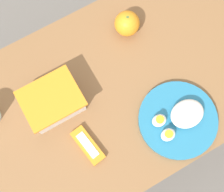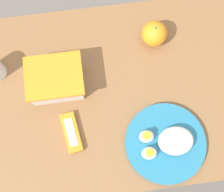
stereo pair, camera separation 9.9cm
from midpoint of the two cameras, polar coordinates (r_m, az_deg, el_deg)
ground_plane at (r=1.72m, az=1.34°, el=-6.12°), size 10.00×10.00×0.00m
table at (r=1.12m, az=2.06°, el=-1.22°), size 1.24×0.64×0.71m
food_container at (r=1.00m, az=-7.51°, el=2.33°), size 0.18×0.14×0.09m
orange_fruit at (r=1.07m, az=10.39°, el=10.69°), size 0.09×0.09×0.09m
rice_plate at (r=1.00m, az=12.76°, el=-8.86°), size 0.25×0.25×0.06m
candy_bar at (r=0.99m, az=-4.65°, el=-7.23°), size 0.06×0.13×0.02m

